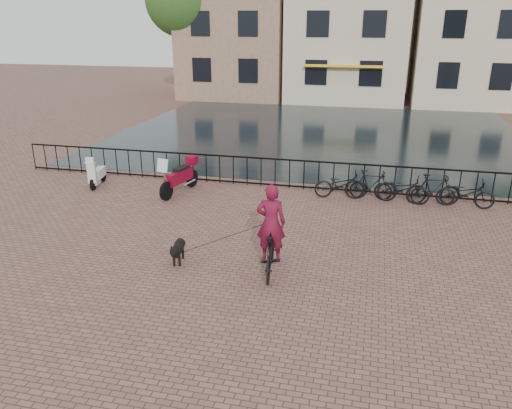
% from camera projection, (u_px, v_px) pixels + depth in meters
% --- Properties ---
extents(ground, '(100.00, 100.00, 0.00)m').
position_uv_depth(ground, '(222.00, 312.00, 9.97)').
color(ground, brown).
rests_on(ground, ground).
extents(canal_water, '(20.00, 20.00, 0.00)m').
position_uv_depth(canal_water, '(319.00, 132.00, 25.74)').
color(canal_water, black).
rests_on(canal_water, ground).
extents(railing, '(20.00, 0.05, 1.02)m').
position_uv_depth(railing, '(289.00, 174.00, 17.09)').
color(railing, black).
rests_on(railing, ground).
extents(canal_house_left, '(7.50, 9.00, 12.80)m').
position_uv_depth(canal_house_left, '(241.00, 6.00, 36.70)').
color(canal_house_left, '#7F604A').
rests_on(canal_house_left, ground).
extents(canal_house_mid, '(8.00, 9.50, 11.80)m').
position_uv_depth(canal_house_mid, '(351.00, 13.00, 35.16)').
color(canal_house_mid, beige).
rests_on(canal_house_mid, ground).
extents(canal_house_right, '(7.00, 9.00, 13.30)m').
position_uv_depth(canal_house_right, '(473.00, 0.00, 33.17)').
color(canal_house_right, beige).
rests_on(canal_house_right, ground).
extents(tree_far_left, '(5.04, 5.04, 9.27)m').
position_uv_depth(tree_far_left, '(181.00, 0.00, 34.61)').
color(tree_far_left, black).
rests_on(tree_far_left, ground).
extents(cyclist, '(0.85, 1.88, 2.51)m').
position_uv_depth(cyclist, '(271.00, 235.00, 11.16)').
color(cyclist, black).
rests_on(cyclist, ground).
extents(dog, '(0.43, 0.92, 0.60)m').
position_uv_depth(dog, '(178.00, 251.00, 11.89)').
color(dog, black).
rests_on(dog, ground).
extents(motorcycle, '(0.89, 2.04, 1.42)m').
position_uv_depth(motorcycle, '(179.00, 173.00, 16.51)').
color(motorcycle, maroon).
rests_on(motorcycle, ground).
extents(scooter, '(0.60, 1.34, 1.20)m').
position_uv_depth(scooter, '(97.00, 169.00, 17.32)').
color(scooter, silver).
rests_on(scooter, ground).
extents(parked_bike_0, '(1.79, 0.87, 0.90)m').
position_uv_depth(parked_bike_0, '(341.00, 184.00, 16.17)').
color(parked_bike_0, black).
rests_on(parked_bike_0, ground).
extents(parked_bike_1, '(1.67, 0.47, 1.00)m').
position_uv_depth(parked_bike_1, '(371.00, 185.00, 15.95)').
color(parked_bike_1, black).
rests_on(parked_bike_1, ground).
extents(parked_bike_2, '(1.79, 0.87, 0.90)m').
position_uv_depth(parked_bike_2, '(402.00, 189.00, 15.76)').
color(parked_bike_2, black).
rests_on(parked_bike_2, ground).
extents(parked_bike_3, '(1.71, 0.69, 1.00)m').
position_uv_depth(parked_bike_3, '(433.00, 190.00, 15.54)').
color(parked_bike_3, black).
rests_on(parked_bike_3, ground).
extents(parked_bike_4, '(1.75, 0.71, 0.90)m').
position_uv_depth(parked_bike_4, '(465.00, 193.00, 15.35)').
color(parked_bike_4, black).
rests_on(parked_bike_4, ground).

